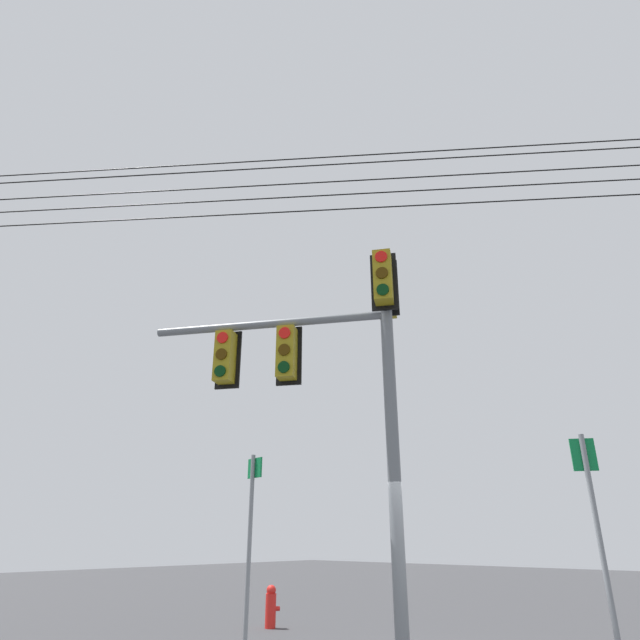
% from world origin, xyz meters
% --- Properties ---
extents(signal_mast_assembly, '(2.57, 3.97, 6.26)m').
position_xyz_m(signal_mast_assembly, '(0.46, -1.55, 4.47)').
color(signal_mast_assembly, slate).
rests_on(signal_mast_assembly, ground).
extents(route_sign_primary, '(0.18, 0.28, 3.02)m').
position_xyz_m(route_sign_primary, '(-0.82, 1.67, 1.82)').
color(route_sign_primary, slate).
rests_on(route_sign_primary, ground).
extents(fire_hydrant, '(0.30, 0.24, 0.81)m').
position_xyz_m(fire_hydrant, '(-1.81, -5.30, 0.40)').
color(fire_hydrant, red).
rests_on(fire_hydrant, ground).
extents(route_sign_secondary, '(0.12, 0.38, 3.02)m').
position_xyz_m(route_sign_secondary, '(0.84, -3.04, 1.81)').
color(route_sign_secondary, slate).
rests_on(route_sign_secondary, ground).
extents(overhead_wire_span, '(14.13, 18.79, 1.27)m').
position_xyz_m(overhead_wire_span, '(-0.61, 0.06, 7.94)').
color(overhead_wire_span, black).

